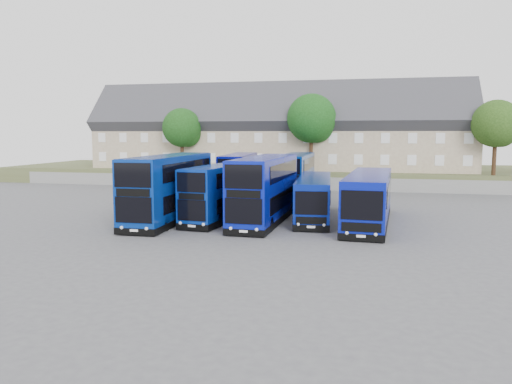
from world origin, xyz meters
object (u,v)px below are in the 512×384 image
at_px(tree_west, 183,129).
at_px(tree_east, 497,125).
at_px(dd_front_left, 169,189).
at_px(dd_front_mid, 221,193).
at_px(coach_east_a, 314,198).
at_px(tree_mid, 313,120).

bearing_deg(tree_west, tree_east, 0.00).
height_order(dd_front_left, dd_front_mid, dd_front_left).
height_order(coach_east_a, tree_east, tree_east).
bearing_deg(tree_mid, tree_east, -1.43).
xyz_separation_m(dd_front_mid, tree_west, (-11.66, 22.61, 5.03)).
relative_size(dd_front_mid, tree_east, 1.29).
relative_size(coach_east_a, tree_mid, 1.29).
bearing_deg(dd_front_left, tree_west, 107.70).
bearing_deg(tree_mid, dd_front_mid, -100.64).
bearing_deg(dd_front_left, dd_front_mid, 18.93).
bearing_deg(tree_east, tree_west, -180.00).
bearing_deg(tree_east, coach_east_a, -130.49).
xyz_separation_m(dd_front_left, dd_front_mid, (3.66, 1.31, -0.37)).
distance_m(dd_front_left, tree_east, 37.16).
bearing_deg(dd_front_mid, dd_front_left, -154.45).
bearing_deg(tree_mid, tree_west, -178.21).
height_order(dd_front_left, tree_mid, tree_mid).
distance_m(tree_west, tree_mid, 16.04).
xyz_separation_m(dd_front_left, tree_east, (28.00, 23.92, 4.99)).
distance_m(dd_front_mid, coach_east_a, 7.17).
bearing_deg(tree_east, tree_mid, 178.57).
distance_m(dd_front_mid, tree_mid, 24.28).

